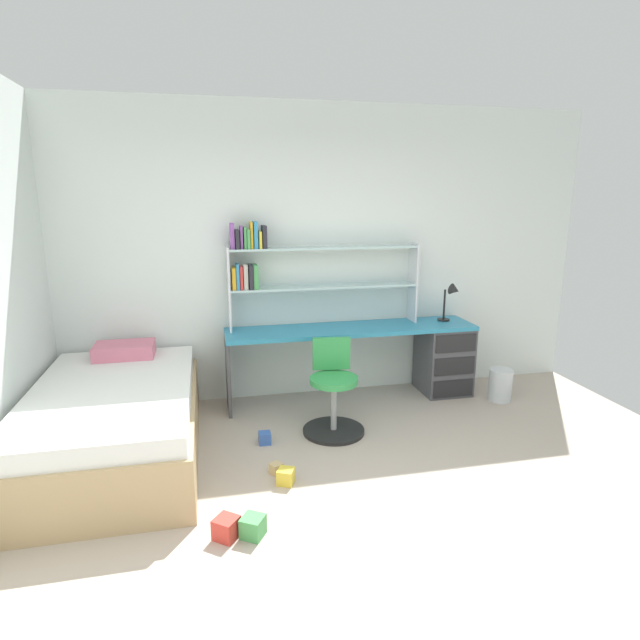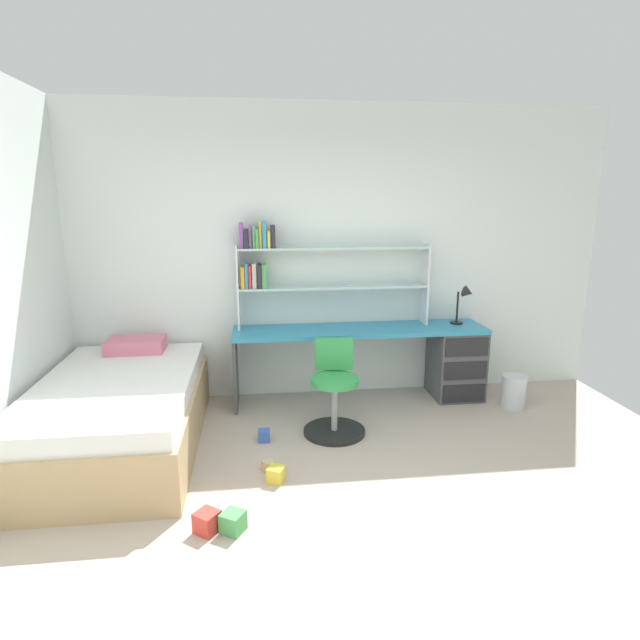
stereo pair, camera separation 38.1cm
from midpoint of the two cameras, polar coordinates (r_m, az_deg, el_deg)
The scene contains 13 objects.
ground_plane at distance 3.31m, azimuth 8.82°, elevation -22.98°, with size 5.64×5.72×0.02m, color #B2A393.
room_shell at distance 3.79m, azimuth -13.03°, elevation 4.79°, with size 5.64×5.72×2.79m.
desk at distance 5.19m, azimuth 13.60°, elevation -3.88°, with size 2.39×0.50×0.73m.
bookshelf_hutch at distance 4.84m, azimuth 0.25°, elevation 5.99°, with size 1.81×0.22×1.00m.
desk_lamp at distance 5.23m, azimuth 17.76°, elevation 2.23°, with size 0.20×0.17×0.38m.
swivel_chair at distance 4.37m, azimuth 4.12°, elevation -8.54°, with size 0.52×0.52×0.78m.
bed_platform at distance 4.33m, azimuth -18.95°, elevation -9.78°, with size 1.20×2.00×0.69m.
waste_bin at distance 5.30m, azimuth 22.52°, elevation -7.31°, with size 0.22×0.22×0.31m, color silver.
toy_block_blue_0 at distance 4.31m, azimuth -3.62°, elevation -12.63°, with size 0.09×0.09×0.09m, color #3860B7.
toy_block_green_1 at distance 3.31m, azimuth -6.08°, elevation -21.33°, with size 0.12×0.12×0.12m, color #479E51.
toy_block_yellow_2 at distance 3.76m, azimuth -1.85°, elevation -16.69°, with size 0.11×0.11×0.11m, color gold.
toy_block_natural_3 at distance 3.90m, azimuth -2.80°, elevation -15.83°, with size 0.08×0.08×0.08m, color tan.
toy_block_red_4 at distance 3.32m, azimuth -8.91°, elevation -21.19°, with size 0.13×0.13×0.13m, color red.
Camera 2 is at (-0.59, -2.58, 1.95)m, focal length 29.07 mm.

